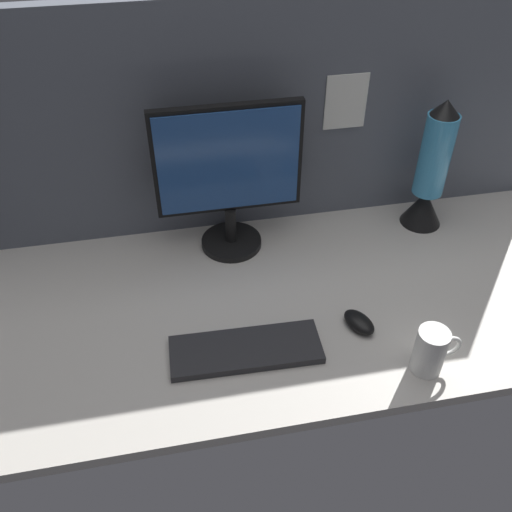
% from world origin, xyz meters
% --- Properties ---
extents(ground_plane, '(1.80, 0.80, 0.03)m').
position_xyz_m(ground_plane, '(0.00, 0.00, -0.01)').
color(ground_plane, beige).
extents(cubicle_wall_back, '(1.80, 0.06, 0.68)m').
position_xyz_m(cubicle_wall_back, '(0.00, 0.37, 0.34)').
color(cubicle_wall_back, '#565B66').
rests_on(cubicle_wall_back, ground_plane).
extents(monitor, '(0.41, 0.18, 0.45)m').
position_xyz_m(monitor, '(-0.16, 0.25, 0.25)').
color(monitor, black).
rests_on(monitor, ground_plane).
extents(keyboard, '(0.37, 0.14, 0.02)m').
position_xyz_m(keyboard, '(-0.19, -0.18, 0.01)').
color(keyboard, '#262628').
rests_on(keyboard, ground_plane).
extents(mouse, '(0.09, 0.11, 0.03)m').
position_xyz_m(mouse, '(0.11, -0.15, 0.02)').
color(mouse, black).
rests_on(mouse, ground_plane).
extents(mug_ceramic_white, '(0.11, 0.07, 0.12)m').
position_xyz_m(mug_ceramic_white, '(0.22, -0.31, 0.06)').
color(mug_ceramic_white, white).
rests_on(mug_ceramic_white, ground_plane).
extents(lava_lamp, '(0.13, 0.13, 0.41)m').
position_xyz_m(lava_lamp, '(0.45, 0.24, 0.17)').
color(lava_lamp, black).
rests_on(lava_lamp, ground_plane).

